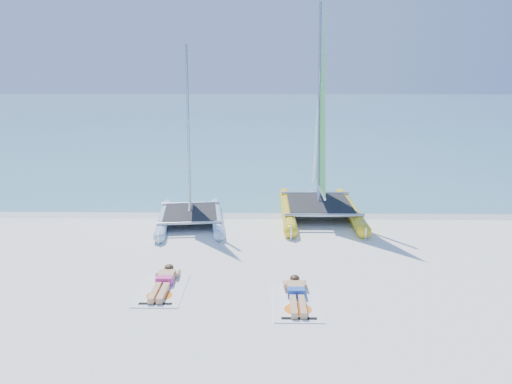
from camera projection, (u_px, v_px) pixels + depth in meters
ground at (274, 275)px, 11.94m from camera, size 140.00×140.00×0.00m
sea at (267, 108)px, 73.28m from camera, size 140.00×115.00×0.01m
wet_sand_strip at (272, 213)px, 17.29m from camera, size 140.00×1.40×0.01m
catamaran_blue at (189, 170)px, 15.82m from camera, size 2.57×4.50×5.84m
catamaran_yellow at (319, 146)px, 16.96m from camera, size 2.58×5.76×7.33m
towel_a at (163, 289)px, 11.11m from camera, size 1.00×1.85×0.02m
sunbather_a at (164, 281)px, 11.27m from camera, size 0.37×1.73×0.26m
towel_b at (297, 302)px, 10.48m from camera, size 1.00×1.85×0.02m
sunbather_b at (296, 293)px, 10.64m from camera, size 0.37×1.73×0.26m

